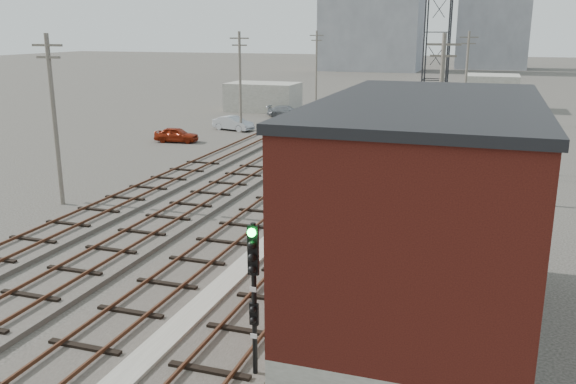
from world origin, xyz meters
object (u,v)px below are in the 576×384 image
at_px(signal_mast, 254,289).
at_px(car_red, 176,135).
at_px(car_grey, 286,111).
at_px(site_trailer, 339,126).
at_px(car_silver, 233,123).
at_px(switch_stand, 329,155).

bearing_deg(signal_mast, car_red, 121.75).
relative_size(signal_mast, car_red, 1.21).
distance_m(car_red, car_grey, 17.63).
bearing_deg(car_grey, car_red, 163.37).
bearing_deg(car_grey, site_trailer, -147.23).
bearing_deg(car_silver, signal_mast, -141.44).
bearing_deg(switch_stand, site_trailer, 119.79).
bearing_deg(switch_stand, signal_mast, -58.90).
bearing_deg(car_silver, car_grey, 3.65).
xyz_separation_m(switch_stand, car_grey, (-10.28, 21.07, 0.03)).
bearing_deg(site_trailer, car_grey, 120.88).
height_order(car_red, car_silver, car_silver).
bearing_deg(switch_stand, car_grey, 136.41).
bearing_deg(signal_mast, car_grey, 107.67).
relative_size(site_trailer, car_silver, 1.41).
relative_size(switch_stand, car_red, 0.33).
xyz_separation_m(signal_mast, site_trailer, (-6.71, 36.71, -1.51)).
relative_size(site_trailer, car_red, 1.55).
distance_m(site_trailer, car_silver, 10.81).
distance_m(signal_mast, car_red, 36.95).
relative_size(car_red, car_grey, 0.88).
distance_m(switch_stand, site_trailer, 9.37).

